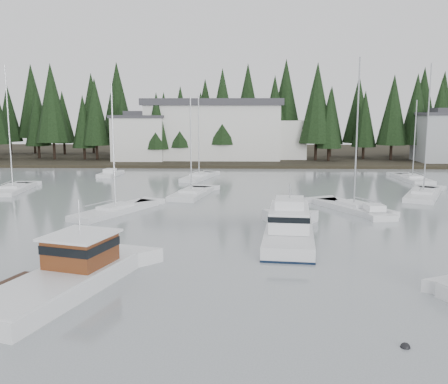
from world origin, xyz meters
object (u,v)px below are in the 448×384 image
object	(u,v)px
sailboat_0	(423,196)
runabout_1	(374,214)
house_east_a	(447,136)
harbor_inn	(224,130)
sailboat_6	(199,178)
sailboat_10	(13,190)
cabin_cruiser_center	(289,231)
sailboat_9	(354,209)
sailboat_5	(191,195)
sailboat_11	(412,180)
house_west	(140,137)
sailboat_1	(116,212)
runabout_3	(110,175)
lobster_boat_brown	(62,280)

from	to	relation	value
sailboat_0	runabout_1	world-z (taller)	sailboat_0
house_east_a	harbor_inn	xyz separation A→B (m)	(-38.96, 4.34, 0.87)
sailboat_6	runabout_1	bearing A→B (deg)	-129.00
house_east_a	sailboat_10	bearing A→B (deg)	-152.73
cabin_cruiser_center	sailboat_9	bearing A→B (deg)	-25.85
sailboat_5	sailboat_9	distance (m)	17.56
sailboat_10	sailboat_11	xyz separation A→B (m)	(49.16, 10.55, -0.04)
house_west	sailboat_5	xyz separation A→B (m)	(12.57, -35.73, -4.60)
sailboat_1	sailboat_9	size ratio (longest dim) A/B	0.84
runabout_3	sailboat_10	bearing A→B (deg)	158.30
runabout_3	sailboat_5	bearing A→B (deg)	-135.72
lobster_boat_brown	runabout_1	bearing A→B (deg)	-30.36
runabout_1	sailboat_6	bearing A→B (deg)	28.45
house_west	house_east_a	bearing A→B (deg)	-1.06
sailboat_5	sailboat_6	bearing A→B (deg)	12.66
runabout_1	runabout_3	xyz separation A→B (m)	(-30.32, 27.02, 0.00)
harbor_inn	sailboat_9	xyz separation A→B (m)	(13.37, -46.66, -5.69)
sailboat_6	sailboat_10	world-z (taller)	sailboat_10
harbor_inn	sailboat_0	bearing A→B (deg)	-59.86
sailboat_0	runabout_3	xyz separation A→B (m)	(-38.30, 16.76, 0.06)
sailboat_10	house_west	bearing A→B (deg)	-18.33
sailboat_0	sailboat_1	world-z (taller)	sailboat_0
sailboat_5	sailboat_6	xyz separation A→B (m)	(-0.27, 14.27, 0.01)
house_east_a	harbor_inn	bearing A→B (deg)	173.64
sailboat_0	runabout_3	distance (m)	41.81
sailboat_9	sailboat_1	bearing A→B (deg)	67.54
sailboat_6	runabout_3	bearing A→B (deg)	93.90
lobster_boat_brown	cabin_cruiser_center	xyz separation A→B (m)	(12.52, 10.49, 0.11)
sailboat_0	runabout_1	distance (m)	13.00
harbor_inn	runabout_3	size ratio (longest dim) A/B	5.45
sailboat_5	sailboat_9	world-z (taller)	sailboat_9
sailboat_1	runabout_3	bearing A→B (deg)	41.82
sailboat_11	runabout_3	distance (m)	41.74
sailboat_11	house_east_a	bearing A→B (deg)	-33.03
sailboat_11	runabout_3	xyz separation A→B (m)	(-41.57, 3.77, 0.08)
house_east_a	lobster_boat_brown	size ratio (longest dim) A/B	0.97
sailboat_0	sailboat_5	size ratio (longest dim) A/B	1.31
harbor_inn	runabout_1	size ratio (longest dim) A/B	5.60
sailboat_10	runabout_1	world-z (taller)	sailboat_10
lobster_boat_brown	sailboat_5	xyz separation A→B (m)	(3.83, 29.40, -0.53)
house_west	sailboat_6	world-z (taller)	sailboat_6
house_east_a	sailboat_10	world-z (taller)	sailboat_10
sailboat_10	sailboat_5	bearing A→B (deg)	-101.48
lobster_boat_brown	sailboat_10	xyz separation A→B (m)	(-17.02, 32.03, -0.49)
runabout_3	house_west	bearing A→B (deg)	4.14
house_east_a	cabin_cruiser_center	world-z (taller)	house_east_a
harbor_inn	house_east_a	bearing A→B (deg)	-6.36
sailboat_11	runabout_1	distance (m)	25.83
runabout_3	sailboat_6	bearing A→B (deg)	-95.41
harbor_inn	sailboat_1	distance (m)	49.62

